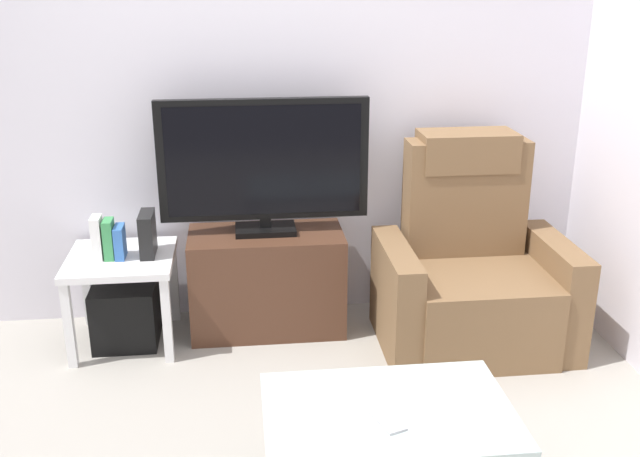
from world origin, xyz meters
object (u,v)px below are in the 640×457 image
Objects in this scene: game_console at (147,234)px; coffee_table at (388,415)px; book_middle at (109,239)px; book_rightmost at (120,242)px; tv_stand at (267,281)px; side_table at (122,270)px; subwoofer_box at (126,313)px; book_leftmost at (97,238)px; television at (264,163)px; cell_phone at (388,421)px; recliner_armchair at (472,273)px.

game_console is 1.71m from coffee_table.
book_middle is 0.06m from book_rightmost.
tv_stand is 0.86m from book_middle.
tv_stand is 0.77m from side_table.
book_leftmost is (-0.10, -0.02, 0.44)m from subwoofer_box.
book_leftmost is 0.06m from book_middle.
side_table is (-0.75, -0.10, -0.52)m from television.
book_middle is at bearing 180.00° from book_rightmost.
book_middle is 1.85m from cell_phone.
book_rightmost reaches higher than subwoofer_box.
book_middle is (-1.87, 0.13, 0.22)m from recliner_armchair.
subwoofer_box is 0.41m from book_rightmost.
book_rightmost is (0.01, -0.02, 0.41)m from subwoofer_box.
cell_phone is at bearing -76.96° from tv_stand.
book_leftmost is (-0.85, -0.12, -0.33)m from television.
coffee_table reaches higher than subwoofer_box.
subwoofer_box is 0.46m from game_console.
tv_stand is 3.70× the size of game_console.
subwoofer_box is 1.79m from coffee_table.
coffee_table is at bearing -75.77° from television.
television is at bearing 8.44° from book_middle.
book_rightmost is at bearing 129.51° from coffee_table.
recliner_armchair is 1.84m from subwoofer_box.
recliner_armchair reaches higher than coffee_table.
tv_stand is at bearing 7.12° from book_middle.
subwoofer_box is 0.36× the size of coffee_table.
television is 1.08m from subwoofer_box.
book_leftmost reaches higher than side_table.
side_table is (-0.75, -0.08, 0.13)m from tv_stand.
book_rightmost is at bearing -167.60° from game_console.
book_middle is 0.19m from game_console.
subwoofer_box is (-0.75, -0.08, -0.12)m from tv_stand.
television is at bearing 7.88° from book_leftmost.
recliner_armchair reaches higher than subwoofer_box.
side_table is 2.42× the size of book_leftmost.
book_rightmost reaches higher than side_table.
side_table is at bearing 180.00° from subwoofer_box.
book_rightmost is 1.77m from coffee_table.
book_rightmost is at bearing 108.14° from cell_phone.
cell_phone is (1.11, -1.45, 0.23)m from subwoofer_box.
television is 1.01× the size of recliner_armchair.
book_rightmost is at bearing -66.83° from subwoofer_box.
subwoofer_box is 1.84m from cell_phone.
coffee_table is (0.98, -1.39, -0.23)m from game_console.
tv_stand is at bearing 104.41° from coffee_table.
side_table is 3.20× the size of book_rightmost.
book_leftmost is (-0.10, -0.02, 0.19)m from side_table.
side_table is at bearing -173.98° from tv_stand.
cell_phone is (1.10, -1.43, -0.18)m from book_rightmost.
cell_phone is (1.15, -1.43, -0.20)m from book_middle.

